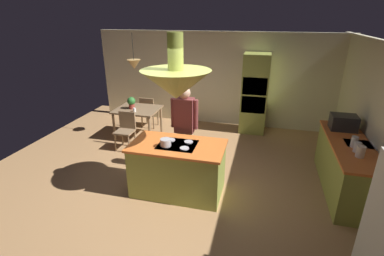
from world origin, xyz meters
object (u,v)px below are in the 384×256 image
chair_facing_island (126,128)px  cup_on_table (134,110)px  potted_plant_on_table (131,102)px  canister_flour (361,152)px  chair_by_back_wall (148,110)px  microwave_on_counter (344,122)px  person_at_island (184,124)px  dining_table (138,112)px  canister_sugar (357,147)px  canister_tea (354,142)px  kitchen_island (178,168)px  cooking_pot_on_cooktop (166,142)px  oven_tower (254,94)px

chair_facing_island → cup_on_table: size_ratio=9.67×
potted_plant_on_table → canister_flour: canister_flour is taller
chair_by_back_wall → microwave_on_counter: bearing=163.5°
person_at_island → chair_by_back_wall: size_ratio=2.01×
dining_table → potted_plant_on_table: potted_plant_on_table is taller
canister_sugar → person_at_island: bearing=174.7°
canister_sugar → microwave_on_counter: microwave_on_counter is taller
cup_on_table → canister_tea: canister_tea is taller
kitchen_island → microwave_on_counter: bearing=26.8°
canister_flour → microwave_on_counter: 1.17m
dining_table → cooking_pot_on_cooktop: cooking_pot_on_cooktop is taller
cup_on_table → canister_tea: (4.51, -1.24, 0.21)m
dining_table → person_at_island: 2.16m
cup_on_table → microwave_on_counter: 4.54m
microwave_on_counter → potted_plant_on_table: bearing=172.3°
oven_tower → dining_table: bearing=-157.8°
chair_facing_island → cooking_pot_on_cooktop: size_ratio=4.83×
cup_on_table → canister_flour: bearing=-19.6°
oven_tower → canister_sugar: 3.29m
oven_tower → chair_facing_island: oven_tower is taller
cup_on_table → canister_flour: (4.51, -1.60, 0.21)m
oven_tower → canister_flour: size_ratio=11.33×
kitchen_island → person_at_island: 0.90m
person_at_island → canister_flour: size_ratio=9.60×
person_at_island → cup_on_table: bearing=144.1°
oven_tower → person_at_island: oven_tower is taller
dining_table → microwave_on_counter: microwave_on_counter is taller
dining_table → chair_by_back_wall: chair_by_back_wall is taller
cup_on_table → canister_sugar: bearing=-17.5°
dining_table → canister_tea: size_ratio=5.61×
canister_flour → cooking_pot_on_cooktop: 3.03m
dining_table → chair_by_back_wall: size_ratio=1.22×
kitchen_island → cooking_pot_on_cooktop: size_ratio=8.89×
potted_plant_on_table → canister_tea: bearing=-17.1°
person_at_island → cup_on_table: (-1.59, 1.15, -0.20)m
canister_tea → cooking_pot_on_cooktop: 3.09m
kitchen_island → cup_on_table: (-1.67, 1.87, 0.34)m
canister_tea → microwave_on_counter: bearing=90.0°
canister_tea → kitchen_island: bearing=-167.5°
kitchen_island → canister_flour: 2.90m
kitchen_island → potted_plant_on_table: 2.80m
potted_plant_on_table → cup_on_table: bearing=-50.2°
person_at_island → canister_sugar: (2.92, -0.27, -0.00)m
dining_table → chair_facing_island: size_ratio=1.22×
canister_flour → canister_tea: bearing=90.0°
cup_on_table → canister_tea: size_ratio=0.48×
oven_tower → chair_facing_island: (-2.80, -1.82, -0.53)m
canister_tea → microwave_on_counter: (0.00, 0.81, 0.05)m
canister_sugar → canister_tea: 0.18m
chair_facing_island → canister_tea: (4.54, -0.79, 0.51)m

